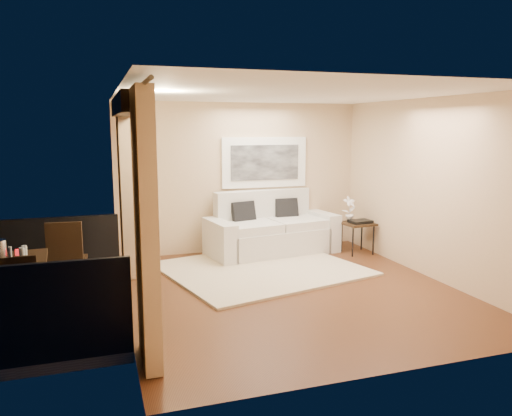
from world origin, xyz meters
TOP-DOWN VIEW (x-y plane):
  - floor at (0.00, 0.00)m, footprint 5.00×5.00m
  - room_shell at (-2.13, 0.00)m, footprint 5.00×6.40m
  - balcony at (-3.31, 0.00)m, footprint 1.81×2.60m
  - curtains at (-2.11, 0.00)m, footprint 0.16×4.80m
  - artwork at (0.45, 2.46)m, footprint 1.62×0.07m
  - rug at (-0.07, 1.10)m, footprint 3.39×3.12m
  - sofa at (0.44, 2.10)m, footprint 2.45×1.35m
  - side_table at (1.93, 1.59)m, footprint 0.56×0.56m
  - tray at (1.96, 1.55)m, footprint 0.41×0.32m
  - orchid at (1.81, 1.70)m, footprint 0.26×0.20m
  - bistro_table at (-3.46, -0.32)m, footprint 0.74×0.74m
  - balcony_chair_far at (-2.95, 0.65)m, footprint 0.50×0.51m
  - balcony_chair_near at (-3.38, -0.65)m, footprint 0.40×0.41m
  - candle at (-3.41, -0.22)m, footprint 0.06×0.06m
  - vase at (-3.44, -0.55)m, footprint 0.04×0.04m
  - glass_a at (-3.35, -0.36)m, footprint 0.06×0.06m
  - glass_b at (-3.33, -0.26)m, footprint 0.06×0.06m

SIDE VIEW (x-z plane):
  - floor at x=0.00m, z-range 0.00..0.00m
  - rug at x=-0.07m, z-range 0.00..0.04m
  - balcony at x=-3.31m, z-range -0.41..0.76m
  - sofa at x=0.44m, z-range -0.16..0.95m
  - side_table at x=1.93m, z-range 0.22..0.79m
  - balcony_chair_near at x=-3.38m, z-range 0.07..0.98m
  - tray at x=1.96m, z-range 0.56..0.61m
  - balcony_chair_far at x=-2.95m, z-range 0.09..1.14m
  - bistro_table at x=-3.46m, z-range 0.34..1.17m
  - orchid at x=1.81m, z-range 0.56..1.03m
  - candle at x=-3.41m, z-range 0.84..0.91m
  - glass_a at x=-3.35m, z-range 0.84..0.96m
  - glass_b at x=-3.33m, z-range 0.84..0.96m
  - vase at x=-3.44m, z-range 0.84..1.02m
  - curtains at x=-2.11m, z-range 0.02..2.66m
  - artwork at x=0.45m, z-range 1.16..2.08m
  - room_shell at x=-2.13m, z-range 0.02..5.02m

